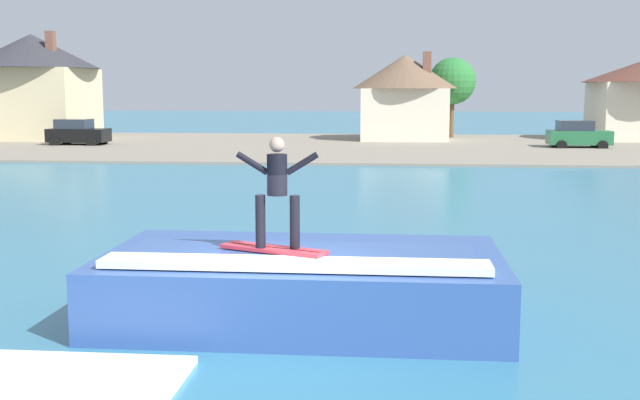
{
  "coord_description": "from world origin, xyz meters",
  "views": [
    {
      "loc": [
        1.84,
        -11.41,
        3.82
      ],
      "look_at": [
        0.33,
        4.41,
        1.59
      ],
      "focal_mm": 44.36,
      "sensor_mm": 36.0,
      "label": 1
    }
  ],
  "objects_px": {
    "surfboard": "(274,249)",
    "car_far_shore": "(578,135)",
    "surfer": "(277,186)",
    "car_near_shore": "(78,133)",
    "house_with_chimney": "(33,81)",
    "wave_crest": "(303,284)",
    "house_small_cottage": "(405,93)",
    "tree_tall_bare": "(452,81)"
  },
  "relations": [
    {
      "from": "surfboard",
      "to": "car_far_shore",
      "type": "relative_size",
      "value": 0.47
    },
    {
      "from": "surfer",
      "to": "car_near_shore",
      "type": "relative_size",
      "value": 0.45
    },
    {
      "from": "car_near_shore",
      "to": "car_far_shore",
      "type": "bearing_deg",
      "value": 0.99
    },
    {
      "from": "surfboard",
      "to": "car_near_shore",
      "type": "height_order",
      "value": "car_near_shore"
    },
    {
      "from": "surfer",
      "to": "house_with_chimney",
      "type": "distance_m",
      "value": 52.19
    },
    {
      "from": "wave_crest",
      "to": "surfboard",
      "type": "distance_m",
      "value": 0.97
    },
    {
      "from": "house_with_chimney",
      "to": "house_small_cottage",
      "type": "height_order",
      "value": "house_with_chimney"
    },
    {
      "from": "tree_tall_bare",
      "to": "house_with_chimney",
      "type": "bearing_deg",
      "value": -172.11
    },
    {
      "from": "car_near_shore",
      "to": "house_small_cottage",
      "type": "xyz_separation_m",
      "value": [
        22.09,
        7.63,
        2.61
      ]
    },
    {
      "from": "wave_crest",
      "to": "house_small_cottage",
      "type": "bearing_deg",
      "value": 87.36
    },
    {
      "from": "surfer",
      "to": "car_near_shore",
      "type": "bearing_deg",
      "value": 116.38
    },
    {
      "from": "house_with_chimney",
      "to": "wave_crest",
      "type": "bearing_deg",
      "value": -60.21
    },
    {
      "from": "surfboard",
      "to": "car_near_shore",
      "type": "xyz_separation_m",
      "value": [
        -19.54,
        39.5,
        -0.35
      ]
    },
    {
      "from": "surfer",
      "to": "car_near_shore",
      "type": "height_order",
      "value": "surfer"
    },
    {
      "from": "house_small_cottage",
      "to": "surfer",
      "type": "bearing_deg",
      "value": -93.01
    },
    {
      "from": "surfboard",
      "to": "car_near_shore",
      "type": "distance_m",
      "value": 44.07
    },
    {
      "from": "house_with_chimney",
      "to": "house_small_cottage",
      "type": "distance_m",
      "value": 27.95
    },
    {
      "from": "wave_crest",
      "to": "tree_tall_bare",
      "type": "bearing_deg",
      "value": 83.27
    },
    {
      "from": "house_with_chimney",
      "to": "car_far_shore",
      "type": "bearing_deg",
      "value": -7.92
    },
    {
      "from": "wave_crest",
      "to": "surfboard",
      "type": "xyz_separation_m",
      "value": [
        -0.4,
        -0.54,
        0.7
      ]
    },
    {
      "from": "surfboard",
      "to": "car_near_shore",
      "type": "relative_size",
      "value": 0.46
    },
    {
      "from": "surfer",
      "to": "tree_tall_bare",
      "type": "bearing_deg",
      "value": 82.97
    },
    {
      "from": "surfboard",
      "to": "surfer",
      "type": "distance_m",
      "value": 1.03
    },
    {
      "from": "car_near_shore",
      "to": "house_small_cottage",
      "type": "relative_size",
      "value": 0.51
    },
    {
      "from": "car_far_shore",
      "to": "tree_tall_bare",
      "type": "xyz_separation_m",
      "value": [
        -7.4,
        9.79,
        3.51
      ]
    },
    {
      "from": "wave_crest",
      "to": "car_near_shore",
      "type": "relative_size",
      "value": 1.68
    },
    {
      "from": "car_near_shore",
      "to": "wave_crest",
      "type": "bearing_deg",
      "value": -62.9
    },
    {
      "from": "surfer",
      "to": "house_with_chimney",
      "type": "xyz_separation_m",
      "value": [
        -25.41,
        45.53,
        2.16
      ]
    },
    {
      "from": "surfer",
      "to": "house_small_cottage",
      "type": "bearing_deg",
      "value": 86.99
    },
    {
      "from": "car_near_shore",
      "to": "car_far_shore",
      "type": "xyz_separation_m",
      "value": [
        33.17,
        0.57,
        -0.0
      ]
    },
    {
      "from": "car_near_shore",
      "to": "house_small_cottage",
      "type": "distance_m",
      "value": 23.52
    },
    {
      "from": "house_with_chimney",
      "to": "house_small_cottage",
      "type": "relative_size",
      "value": 1.28
    },
    {
      "from": "wave_crest",
      "to": "house_small_cottage",
      "type": "xyz_separation_m",
      "value": [
        2.15,
        46.59,
        2.96
      ]
    },
    {
      "from": "wave_crest",
      "to": "tree_tall_bare",
      "type": "xyz_separation_m",
      "value": [
        5.82,
        49.32,
        3.86
      ]
    },
    {
      "from": "car_far_shore",
      "to": "tree_tall_bare",
      "type": "distance_m",
      "value": 12.77
    },
    {
      "from": "wave_crest",
      "to": "tree_tall_bare",
      "type": "distance_m",
      "value": 49.81
    },
    {
      "from": "car_far_shore",
      "to": "house_with_chimney",
      "type": "bearing_deg",
      "value": 172.08
    },
    {
      "from": "car_far_shore",
      "to": "house_small_cottage",
      "type": "xyz_separation_m",
      "value": [
        -11.07,
        7.06,
        2.61
      ]
    },
    {
      "from": "surfboard",
      "to": "surfer",
      "type": "height_order",
      "value": "surfer"
    },
    {
      "from": "surfboard",
      "to": "house_small_cottage",
      "type": "height_order",
      "value": "house_small_cottage"
    },
    {
      "from": "house_with_chimney",
      "to": "tree_tall_bare",
      "type": "xyz_separation_m",
      "value": [
        31.56,
        4.37,
        -0.01
      ]
    },
    {
      "from": "wave_crest",
      "to": "surfer",
      "type": "height_order",
      "value": "surfer"
    }
  ]
}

